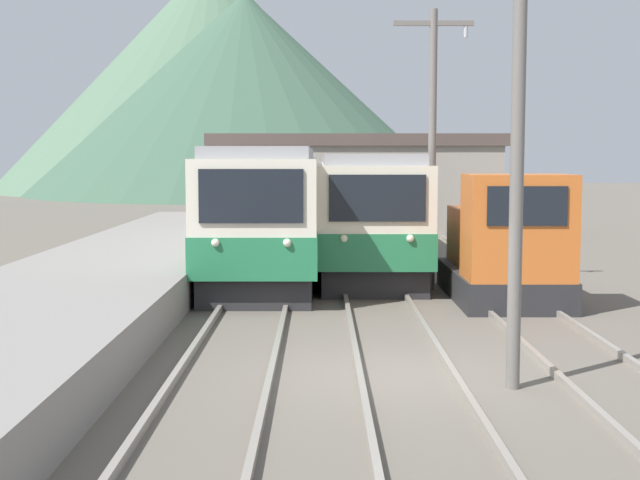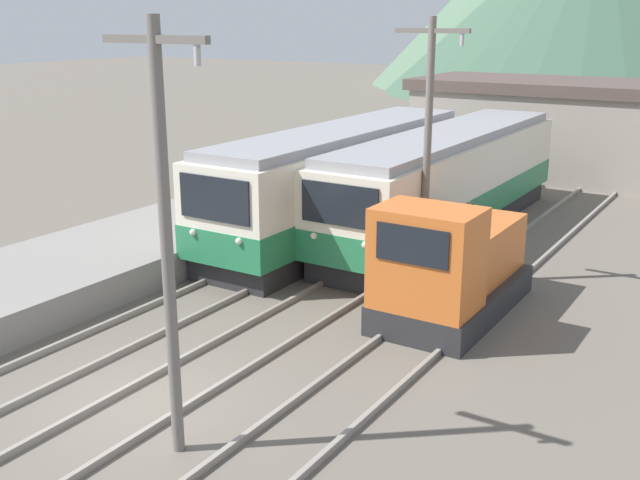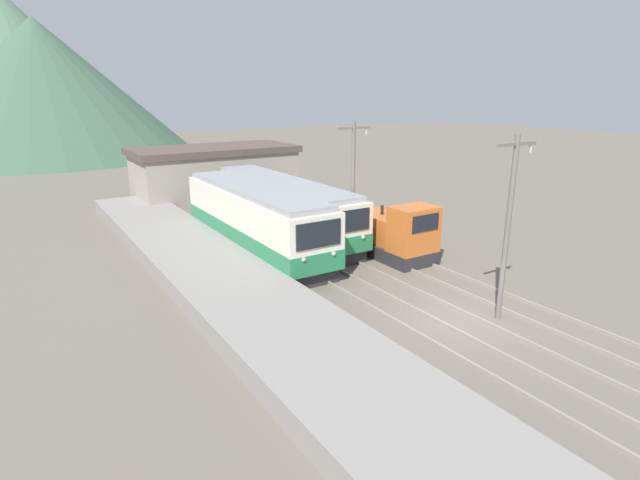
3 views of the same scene
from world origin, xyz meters
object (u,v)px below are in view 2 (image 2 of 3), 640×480
object	(u,v)px
catenary_mast_mid	(428,144)
commuter_train_left	(344,186)
catenary_mast_near	(166,230)
commuter_train_center	(447,186)
shunting_locomotive	(451,268)

from	to	relation	value
catenary_mast_mid	commuter_train_left	bearing A→B (deg)	144.65
catenary_mast_near	catenary_mast_mid	distance (m)	9.71
commuter_train_center	catenary_mast_mid	world-z (taller)	catenary_mast_mid
commuter_train_center	commuter_train_left	bearing A→B (deg)	-143.84
commuter_train_left	catenary_mast_mid	world-z (taller)	catenary_mast_mid
commuter_train_left	shunting_locomotive	bearing A→B (deg)	-39.52
commuter_train_left	catenary_mast_near	world-z (taller)	catenary_mast_near
shunting_locomotive	catenary_mast_near	distance (m)	8.53
commuter_train_center	shunting_locomotive	xyz separation A→B (m)	(3.00, -6.83, -0.40)
commuter_train_center	shunting_locomotive	size ratio (longest dim) A/B	2.81
commuter_train_left	shunting_locomotive	size ratio (longest dim) A/B	2.61
catenary_mast_mid	shunting_locomotive	bearing A→B (deg)	-49.20
commuter_train_center	shunting_locomotive	bearing A→B (deg)	-66.29
commuter_train_left	catenary_mast_mid	bearing A→B (deg)	-35.35
commuter_train_center	catenary_mast_mid	bearing A→B (deg)	-73.54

